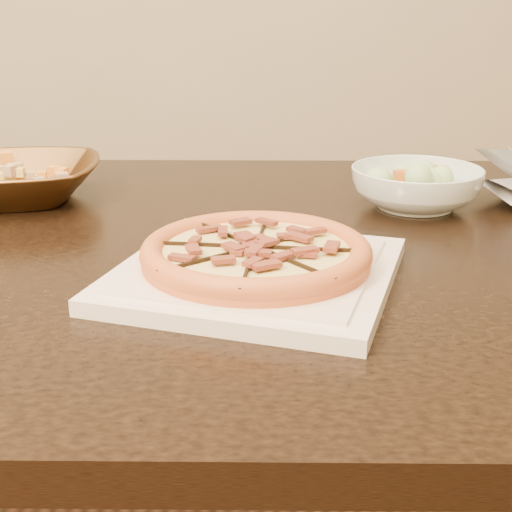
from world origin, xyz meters
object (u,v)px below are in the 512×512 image
(dining_table, at_px, (179,300))
(bronze_bowl, at_px, (18,181))
(plate, at_px, (256,272))
(salad_bowl, at_px, (416,188))
(pizza, at_px, (256,253))

(dining_table, height_order, bronze_bowl, bronze_bowl)
(plate, xyz_separation_m, salad_bowl, (0.25, 0.29, 0.02))
(dining_table, xyz_separation_m, bronze_bowl, (-0.26, 0.20, 0.12))
(dining_table, height_order, pizza, pizza)
(dining_table, distance_m, pizza, 0.23)
(plate, relative_size, salad_bowl, 1.93)
(plate, distance_m, pizza, 0.02)
(dining_table, relative_size, pizza, 6.14)
(plate, xyz_separation_m, bronze_bowl, (-0.36, 0.36, 0.02))
(salad_bowl, bearing_deg, plate, -131.04)
(dining_table, bearing_deg, bronze_bowl, 142.54)
(bronze_bowl, bearing_deg, dining_table, -37.46)
(dining_table, bearing_deg, pizza, -58.54)
(salad_bowl, bearing_deg, bronze_bowl, 173.68)
(plate, bearing_deg, bronze_bowl, 134.82)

